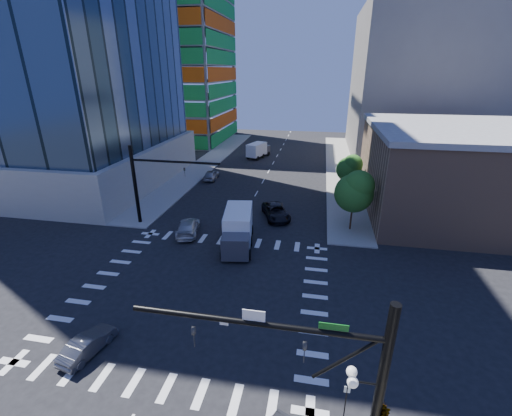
# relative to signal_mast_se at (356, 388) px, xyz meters

# --- Properties ---
(ground) EXTENTS (160.00, 160.00, 0.00)m
(ground) POSITION_rel_signal_mast_se_xyz_m (-10.60, 11.50, -5.01)
(ground) COLOR black
(ground) RESTS_ON ground
(road_markings) EXTENTS (20.00, 20.00, 0.01)m
(road_markings) POSITION_rel_signal_mast_se_xyz_m (-10.60, 11.50, -5.00)
(road_markings) COLOR silver
(road_markings) RESTS_ON ground
(sidewalk_ne) EXTENTS (5.00, 60.00, 0.15)m
(sidewalk_ne) POSITION_rel_signal_mast_se_xyz_m (1.90, 51.50, -4.93)
(sidewalk_ne) COLOR gray
(sidewalk_ne) RESTS_ON ground
(sidewalk_nw) EXTENTS (5.00, 60.00, 0.15)m
(sidewalk_nw) POSITION_rel_signal_mast_se_xyz_m (-23.10, 51.50, -4.93)
(sidewalk_nw) COLOR gray
(sidewalk_nw) RESTS_ON ground
(construction_building) EXTENTS (25.16, 34.50, 70.60)m
(construction_building) POSITION_rel_signal_mast_se_xyz_m (-38.02, 73.43, 19.60)
(construction_building) COLOR gray
(construction_building) RESTS_ON ground
(commercial_building) EXTENTS (20.50, 22.50, 10.60)m
(commercial_building) POSITION_rel_signal_mast_se_xyz_m (14.40, 33.50, 0.31)
(commercial_building) COLOR #8F6D53
(commercial_building) RESTS_ON ground
(bg_building_ne) EXTENTS (24.00, 30.00, 28.00)m
(bg_building_ne) POSITION_rel_signal_mast_se_xyz_m (16.40, 66.50, 8.99)
(bg_building_ne) COLOR slate
(bg_building_ne) RESTS_ON ground
(signal_mast_se) EXTENTS (10.51, 2.48, 9.00)m
(signal_mast_se) POSITION_rel_signal_mast_se_xyz_m (0.00, 0.00, 0.00)
(signal_mast_se) COLOR black
(signal_mast_se) RESTS_ON sidewalk_se
(signal_mast_nw) EXTENTS (10.20, 0.40, 9.00)m
(signal_mast_nw) POSITION_rel_signal_mast_se_xyz_m (-20.60, 23.00, 0.49)
(signal_mast_nw) COLOR black
(signal_mast_nw) RESTS_ON sidewalk_nw
(tree_south) EXTENTS (4.16, 4.16, 6.82)m
(tree_south) POSITION_rel_signal_mast_se_xyz_m (2.03, 25.40, -0.32)
(tree_south) COLOR #382316
(tree_south) RESTS_ON sidewalk_ne
(tree_north) EXTENTS (3.54, 3.52, 5.78)m
(tree_north) POSITION_rel_signal_mast_se_xyz_m (2.33, 37.40, -1.02)
(tree_north) COLOR #382316
(tree_north) RESTS_ON sidewalk_ne
(no_parking_sign) EXTENTS (0.30, 0.06, 2.20)m
(no_parking_sign) POSITION_rel_signal_mast_se_xyz_m (0.10, 2.50, -3.63)
(no_parking_sign) COLOR black
(no_parking_sign) RESTS_ON ground
(car_nb_far) EXTENTS (4.46, 6.24, 1.58)m
(car_nb_far) POSITION_rel_signal_mast_se_xyz_m (-6.69, 27.43, -4.22)
(car_nb_far) COLOR black
(car_nb_far) RESTS_ON ground
(car_sb_near) EXTENTS (3.28, 5.66, 1.54)m
(car_sb_near) POSITION_rel_signal_mast_se_xyz_m (-15.54, 21.41, -4.24)
(car_sb_near) COLOR silver
(car_sb_near) RESTS_ON ground
(car_sb_mid) EXTENTS (2.06, 4.63, 1.55)m
(car_sb_mid) POSITION_rel_signal_mast_se_xyz_m (-19.10, 40.98, -4.23)
(car_sb_mid) COLOR #9A9BA2
(car_sb_mid) RESTS_ON ground
(car_sb_cross) EXTENTS (2.08, 4.05, 1.27)m
(car_sb_cross) POSITION_rel_signal_mast_se_xyz_m (-15.53, 4.07, -4.37)
(car_sb_cross) COLOR #525357
(car_sb_cross) RESTS_ON ground
(box_truck_near) EXTENTS (3.89, 7.11, 3.54)m
(box_truck_near) POSITION_rel_signal_mast_se_xyz_m (-9.52, 19.46, -3.44)
(box_truck_near) COLOR black
(box_truck_near) RESTS_ON ground
(box_truck_far) EXTENTS (4.20, 6.23, 3.01)m
(box_truck_far) POSITION_rel_signal_mast_se_xyz_m (-14.15, 57.48, -3.67)
(box_truck_far) COLOR black
(box_truck_far) RESTS_ON ground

